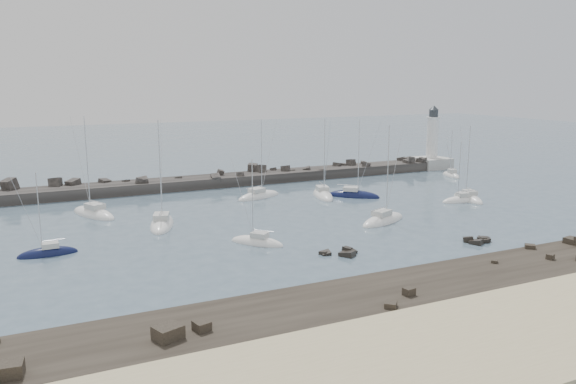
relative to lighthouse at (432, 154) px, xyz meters
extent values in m
plane|color=#485F70|center=(-47.00, -38.00, -3.09)|extent=(400.00, 400.00, 0.00)
cube|color=beige|center=(-47.00, -70.00, -3.09)|extent=(140.00, 14.00, 1.00)
cube|color=black|center=(-47.00, -60.00, -3.09)|extent=(140.00, 12.00, 0.70)
cube|color=black|center=(-38.14, -56.85, -2.59)|extent=(0.92, 0.91, 0.30)
cube|color=black|center=(-55.08, -61.96, -2.51)|extent=(1.48, 1.48, 0.47)
cube|color=black|center=(-24.39, -55.35, -2.41)|extent=(1.78, 1.70, 0.66)
cube|color=black|center=(-51.99, -60.40, -2.40)|extent=(1.11, 0.95, 0.69)
cube|color=black|center=(-70.95, -59.44, -2.38)|extent=(1.39, 1.47, 0.73)
cube|color=black|center=(-73.65, -59.80, -2.22)|extent=(2.42, 2.24, 1.04)
cube|color=black|center=(-31.80, -58.53, -2.46)|extent=(0.91, 0.91, 0.57)
cube|color=black|center=(-30.53, -54.70, -2.52)|extent=(1.43, 1.42, 0.45)
cube|color=black|center=(-84.24, -60.73, -2.27)|extent=(1.78, 1.66, 0.94)
cube|color=black|center=(-52.54, -45.63, -3.10)|extent=(1.27, 1.32, 0.88)
cube|color=black|center=(-49.31, -46.51, -3.00)|extent=(0.91, 0.97, 0.53)
cube|color=black|center=(-49.90, -46.30, -2.84)|extent=(1.07, 0.93, 0.88)
cube|color=black|center=(-50.45, -47.27, -3.19)|extent=(2.08, 2.26, 1.49)
cube|color=black|center=(-49.56, -45.71, -2.96)|extent=(1.19, 1.21, 0.84)
cube|color=black|center=(-52.36, -45.75, -3.16)|extent=(1.34, 1.30, 1.21)
cube|color=black|center=(-32.37, -49.20, -3.03)|extent=(1.76, 1.80, 1.06)
cube|color=black|center=(-34.16, -48.70, -3.08)|extent=(1.70, 1.93, 1.53)
cube|color=black|center=(-32.64, -49.81, -2.98)|extent=(1.30, 1.17, 0.98)
cube|color=black|center=(-33.99, -49.85, -3.00)|extent=(1.84, 1.97, 1.10)
cube|color=black|center=(-32.14, -49.31, -2.92)|extent=(1.80, 1.73, 0.78)
cube|color=#2B2826|center=(-54.50, 0.00, -2.89)|extent=(115.00, 6.00, 3.20)
cube|color=#2B2826|center=(-84.94, 2.06, -0.58)|extent=(3.14, 2.99, 2.48)
cube|color=#2B2826|center=(-46.21, -1.73, -1.27)|extent=(1.91, 1.93, 1.46)
cube|color=#2B2826|center=(-70.02, 2.36, -1.38)|extent=(2.44, 2.30, 1.63)
cube|color=#2B2826|center=(-77.97, 2.24, -0.77)|extent=(2.40, 2.55, 2.08)
cube|color=#2B2826|center=(-17.12, 1.35, -1.38)|extent=(1.67, 1.77, 1.49)
cube|color=#2B2826|center=(-75.16, 2.17, -1.17)|extent=(2.88, 2.78, 1.82)
cube|color=#2B2826|center=(-18.36, -1.73, -1.05)|extent=(2.14, 2.00, 1.72)
cube|color=#2B2826|center=(-29.13, -1.63, -1.54)|extent=(2.25, 2.24, 1.39)
cube|color=#2B2826|center=(-4.34, -1.17, -1.11)|extent=(1.82, 1.59, 1.47)
cube|color=#2B2826|center=(-42.01, 2.54, -0.70)|extent=(2.27, 2.41, 1.97)
cube|color=#2B2826|center=(-5.51, 1.55, -1.38)|extent=(2.53, 2.42, 1.61)
cube|color=#2B2826|center=(-31.55, -0.43, -1.39)|extent=(2.12, 1.75, 1.74)
cube|color=#2B2826|center=(-21.70, 1.59, -1.35)|extent=(1.30, 1.35, 0.96)
cube|color=#2B2826|center=(-20.42, 1.04, -0.79)|extent=(2.09, 2.16, 1.77)
cube|color=#2B2826|center=(-3.79, -1.62, -1.16)|extent=(1.98, 2.13, 1.77)
cube|color=#2B2826|center=(-19.89, 1.24, -1.29)|extent=(1.63, 1.34, 1.41)
cube|color=#2B2826|center=(-34.38, 0.02, -1.58)|extent=(1.44, 1.54, 0.99)
cube|color=#2B2826|center=(-66.49, 1.40, -1.47)|extent=(1.54, 1.69, 1.22)
cube|color=#2B2826|center=(-7.52, -1.44, -1.29)|extent=(1.66, 1.86, 1.50)
cube|color=#2B2826|center=(-37.75, 2.05, -1.39)|extent=(1.85, 2.08, 1.48)
cube|color=#2B2826|center=(-51.10, -2.07, -1.22)|extent=(1.91, 2.41, 1.51)
cube|color=#2B2826|center=(-4.11, -1.92, -0.89)|extent=(1.89, 1.87, 1.43)
cube|color=#2B2826|center=(-57.19, 0.84, -1.56)|extent=(1.59, 1.61, 1.27)
cube|color=#2B2826|center=(-6.66, 2.27, -1.17)|extent=(1.96, 2.09, 1.43)
cube|color=#2B2826|center=(-23.53, 1.48, -1.33)|extent=(2.33, 2.20, 1.71)
cube|color=#2B2826|center=(-40.93, 1.36, -0.90)|extent=(2.26, 2.79, 2.32)
cube|color=#2B2826|center=(-63.95, -1.19, -1.24)|extent=(1.93, 2.20, 2.17)
cube|color=#2B2826|center=(-6.92, -1.91, -0.71)|extent=(1.97, 1.90, 1.54)
cube|color=#2B2826|center=(-64.54, -1.42, -1.07)|extent=(2.05, 1.55, 1.73)
cube|color=#2B2826|center=(0.32, 0.26, -0.56)|extent=(2.66, 2.53, 2.10)
cube|color=#2B2826|center=(-5.96, 0.25, -1.02)|extent=(1.95, 1.77, 1.51)
cube|color=#2B2826|center=(-36.02, 0.06, -0.93)|extent=(2.19, 2.31, 1.68)
cube|color=#2B2826|center=(-49.21, 0.83, -0.91)|extent=(1.32, 1.22, 1.49)
cube|color=#ACADA7|center=(0.00, 0.00, -2.29)|extent=(7.00, 7.00, 3.00)
cylinder|color=white|center=(0.00, 0.00, 3.71)|extent=(2.50, 2.50, 9.00)
cylinder|color=white|center=(0.00, 0.00, 8.13)|extent=(3.20, 3.20, 0.25)
cylinder|color=#2F3439|center=(0.00, 0.00, 9.01)|extent=(2.00, 2.00, 1.60)
cone|color=#2F3439|center=(0.00, 0.00, 10.31)|extent=(2.20, 2.20, 1.00)
ellipsoid|color=white|center=(-73.90, -14.92, -3.04)|extent=(6.78, 10.16, 2.43)
cube|color=silver|center=(-73.70, -15.37, -1.63)|extent=(2.92, 3.31, 0.76)
cylinder|color=silver|center=(-74.22, -14.21, 4.59)|extent=(0.13, 0.13, 13.20)
cylinder|color=silver|center=(-73.41, -15.99, -0.92)|extent=(1.71, 3.61, 0.11)
ellipsoid|color=#0E153B|center=(-80.83, -32.54, -3.04)|extent=(6.44, 2.06, 1.77)
cube|color=silver|center=(-80.51, -32.54, -1.99)|extent=(1.81, 1.31, 0.60)
cylinder|color=silver|center=(-81.34, -32.55, 2.04)|extent=(0.10, 0.10, 8.66)
cylinder|color=silver|center=(-80.06, -32.54, -1.43)|extent=(2.57, 0.11, 0.09)
ellipsoid|color=white|center=(-66.23, -25.09, -3.04)|extent=(5.87, 10.18, 2.39)
cube|color=silver|center=(-66.38, -25.55, -1.66)|extent=(2.70, 3.19, 0.74)
cylinder|color=silver|center=(-65.99, -24.35, 4.54)|extent=(0.13, 0.13, 13.12)
cylinder|color=silver|center=(-66.59, -26.20, -0.97)|extent=(1.30, 3.73, 0.11)
ellipsoid|color=white|center=(-47.30, -13.51, -3.04)|extent=(9.30, 5.73, 2.17)
cube|color=silver|center=(-47.72, -13.66, -1.79)|extent=(2.96, 2.56, 0.67)
cylinder|color=silver|center=(-46.64, -13.25, 3.89)|extent=(0.11, 0.11, 12.01)
cylinder|color=silver|center=(-48.30, -13.88, -1.17)|extent=(3.36, 1.35, 0.10)
ellipsoid|color=white|center=(-57.81, -38.52, -3.04)|extent=(6.13, 6.71, 1.85)
cube|color=silver|center=(-57.59, -38.78, -1.95)|extent=(2.33, 2.39, 0.62)
cylinder|color=silver|center=(-58.17, -38.09, 2.44)|extent=(0.11, 0.11, 9.39)
cylinder|color=silver|center=(-57.27, -39.16, -1.37)|extent=(1.86, 2.19, 0.09)
ellipsoid|color=white|center=(-37.25, -17.51, -3.04)|extent=(5.04, 9.39, 2.28)
cube|color=silver|center=(-37.13, -17.08, -1.71)|extent=(2.40, 2.90, 0.73)
cylinder|color=silver|center=(-37.44, -18.21, 3.98)|extent=(0.12, 0.12, 12.11)
cylinder|color=silver|center=(-36.97, -16.48, -1.03)|extent=(1.04, 3.49, 0.10)
ellipsoid|color=white|center=(-37.97, -36.20, -3.04)|extent=(9.52, 6.11, 2.31)
cube|color=silver|center=(-38.39, -36.38, -1.70)|extent=(3.07, 2.68, 0.73)
cylinder|color=silver|center=(-37.30, -35.92, 4.10)|extent=(0.13, 0.13, 12.33)
cylinder|color=silver|center=(-38.98, -36.62, -1.02)|extent=(3.42, 1.49, 0.10)
ellipsoid|color=#0E153B|center=(-32.56, -19.71, -3.04)|extent=(8.44, 8.02, 2.18)
cube|color=silver|center=(-32.89, -19.41, -1.78)|extent=(3.05, 3.00, 0.67)
cylinder|color=silver|center=(-32.04, -20.19, 3.89)|extent=(0.12, 0.12, 12.00)
cylinder|color=silver|center=(-33.35, -18.99, -1.15)|extent=(2.70, 2.46, 0.10)
ellipsoid|color=white|center=(-19.11, -30.64, -3.04)|extent=(6.78, 2.93, 1.88)
cube|color=silver|center=(-18.79, -30.68, -1.92)|extent=(2.00, 1.57, 0.66)
cylinder|color=silver|center=(-19.63, -30.56, 2.19)|extent=(0.11, 0.11, 8.86)
cylinder|color=silver|center=(-18.33, -30.75, -1.31)|extent=(2.61, 0.46, 0.09)
ellipsoid|color=white|center=(-16.77, -29.82, -3.04)|extent=(4.41, 8.62, 2.14)
cube|color=silver|center=(-16.86, -30.22, -1.78)|extent=(2.16, 2.63, 0.69)
cylinder|color=silver|center=(-16.62, -29.18, 3.44)|extent=(0.12, 0.12, 11.14)
cylinder|color=silver|center=(-17.00, -30.78, -1.14)|extent=(0.86, 3.23, 0.10)
ellipsoid|color=white|center=(-3.73, -10.87, -3.04)|extent=(3.45, 6.62, 1.89)
cube|color=silver|center=(-3.81, -11.18, -1.90)|extent=(1.67, 2.03, 0.68)
cylinder|color=silver|center=(-3.61, -10.38, 2.04)|extent=(0.12, 0.12, 8.55)
cylinder|color=silver|center=(-3.92, -11.61, -1.26)|extent=(0.71, 2.48, 0.10)
camera|label=1|loc=(-82.19, -98.85, 16.26)|focal=35.00mm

